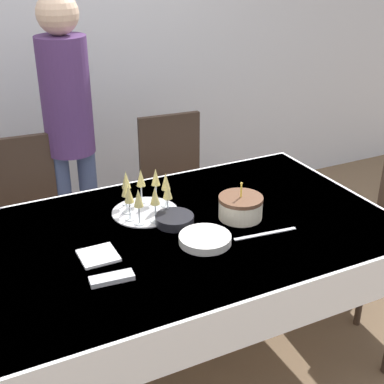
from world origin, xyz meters
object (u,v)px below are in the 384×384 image
dining_chair_far_right (176,186)px  plate_stack_main (205,239)px  dining_chair_far_left (26,216)px  birthday_cake (240,207)px  plate_stack_dessert (175,220)px  person_standing (68,117)px  champagne_tray (145,195)px

dining_chair_far_right → plate_stack_main: (-0.35, -1.06, 0.26)m
dining_chair_far_left → birthday_cake: (0.84, -0.93, 0.29)m
plate_stack_dessert → person_standing: bearing=102.5°
dining_chair_far_right → plate_stack_dessert: (-0.39, -0.85, 0.26)m
plate_stack_dessert → dining_chair_far_right: bearing=65.0°
plate_stack_dessert → birthday_cake: bearing=-15.0°
dining_chair_far_left → person_standing: person_standing is taller
birthday_cake → plate_stack_main: size_ratio=0.92×
plate_stack_main → plate_stack_dessert: (-0.05, 0.21, 0.00)m
dining_chair_far_right → champagne_tray: (-0.47, -0.68, 0.33)m
birthday_cake → person_standing: 1.19m
dining_chair_far_left → plate_stack_main: size_ratio=4.32×
dining_chair_far_right → birthday_cake: dining_chair_far_right is taller
dining_chair_far_right → plate_stack_dessert: 0.97m
dining_chair_far_right → person_standing: bearing=168.4°
plate_stack_main → dining_chair_far_left: bearing=119.0°
plate_stack_main → person_standing: person_standing is taller
plate_stack_dessert → person_standing: size_ratio=0.10×
dining_chair_far_left → plate_stack_main: 1.24m
dining_chair_far_left → birthday_cake: 1.28m
champagne_tray → plate_stack_main: champagne_tray is taller
birthday_cake → plate_stack_main: (-0.25, -0.13, -0.04)m
plate_stack_main → person_standing: 1.24m
champagne_tray → plate_stack_main: 0.40m
dining_chair_far_left → dining_chair_far_right: same height
birthday_cake → plate_stack_dessert: 0.31m
dining_chair_far_left → person_standing: (0.32, 0.12, 0.50)m
champagne_tray → plate_stack_main: (0.12, -0.37, -0.08)m
dining_chair_far_left → champagne_tray: bearing=-56.0°
dining_chair_far_right → person_standing: person_standing is taller
dining_chair_far_left → dining_chair_far_right: 0.93m
dining_chair_far_left → plate_stack_dessert: bearing=-57.5°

